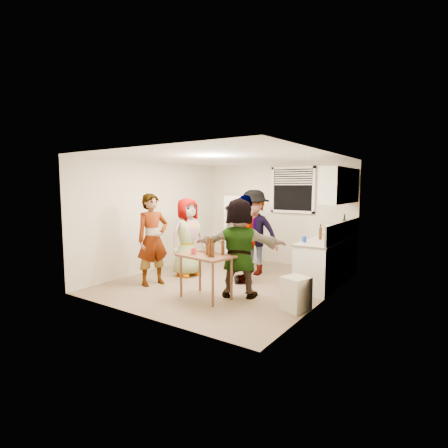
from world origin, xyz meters
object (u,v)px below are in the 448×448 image
Objects in this scene: guest_orange at (239,296)px; refrigerator at (243,229)px; beer_bottle_table at (210,256)px; guest_stripe at (154,284)px; wine_bottle at (344,234)px; guest_grey at (188,275)px; guest_back_right at (253,274)px; serving_table at (206,298)px; beer_bottle_counter at (320,239)px; trash_bin at (296,295)px; guest_back_left at (231,271)px; guest_black at (244,282)px; blue_cup at (304,242)px; kettle at (327,238)px; red_cup at (193,254)px.

refrigerator is at bearing -83.65° from guest_orange.
beer_bottle_table reaches higher than guest_stripe.
wine_bottle reaches higher than guest_grey.
guest_back_right is at bearing -93.00° from guest_orange.
serving_table is 4.08× the size of beer_bottle_table.
beer_bottle_counter is 0.13× the size of guest_orange.
trash_bin is 0.31× the size of guest_orange.
beer_bottle_counter is 2.22m from guest_back_left.
guest_black is (-1.31, -0.69, -0.90)m from beer_bottle_counter.
kettle is at bearing 76.81° from blue_cup.
guest_back_left is (-2.18, -1.17, -0.90)m from wine_bottle.
serving_table is 0.54× the size of guest_grey.
blue_cup reaches higher than red_cup.
kettle is 2.19× the size of blue_cup.
kettle is at bearing -34.78° from guest_stripe.
guest_back_left is (-0.50, 1.97, -0.77)m from red_cup.
refrigerator reaches higher than beer_bottle_table.
blue_cup is at bearing -104.49° from beer_bottle_counter.
guest_back_left is 0.55m from guest_back_right.
kettle reaches higher than trash_bin.
kettle is 2.61m from beer_bottle_table.
red_cup is at bearing -132.39° from blue_cup.
red_cup reaches higher than guest_orange.
refrigerator is 3.19× the size of trash_bin.
beer_bottle_counter reaches higher than trash_bin.
trash_bin is at bearing 13.22° from red_cup.
red_cup is at bearing -127.60° from kettle.
refrigerator is at bearing 10.37° from guest_stripe.
wine_bottle is at bearing 61.85° from red_cup.
guest_orange is at bearing 38.80° from red_cup.
blue_cup is (-0.18, -0.77, -0.00)m from kettle.
guest_black is at bearing -129.23° from wine_bottle.
serving_table reaches higher than guest_black.
blue_cup reaches higher than guest_black.
guest_grey is at bearing -141.54° from guest_back_right.
beer_bottle_table reaches higher than trash_bin.
blue_cup is at bearing 106.00° from trash_bin.
kettle is 0.84m from wine_bottle.
guest_grey is 1.45m from guest_back_right.
guest_orange reaches higher than guest_black.
beer_bottle_counter is 2.36m from beer_bottle_table.
refrigerator is 0.97× the size of guest_orange.
kettle is 0.16× the size of guest_back_left.
beer_bottle_counter reaches higher than red_cup.
beer_bottle_counter is 0.13× the size of guest_stripe.
beer_bottle_counter is at bearing 53.10° from red_cup.
serving_table is 0.79m from beer_bottle_table.
guest_back_right is 1.05× the size of guest_black.
kettle is 0.27× the size of serving_table.
blue_cup is at bearing -21.23° from guest_back_right.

